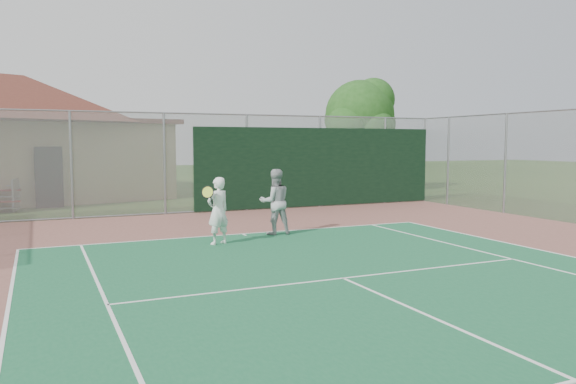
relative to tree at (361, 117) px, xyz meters
name	(u,v)px	position (x,y,z in m)	size (l,w,h in m)	color
back_fence	(250,165)	(-7.92, -5.16, -2.10)	(20.08, 0.11, 3.53)	gray
side_fence_right	(505,164)	(-0.03, -9.64, -2.02)	(0.08, 9.00, 3.50)	gray
tree	(361,117)	(0.00, 0.00, 0.00)	(4.11, 3.90, 5.74)	#352213
player_white_front	(218,211)	(-11.08, -11.48, -2.94)	(0.87, 0.75, 1.64)	white
player_grey_back	(275,203)	(-9.24, -10.69, -2.89)	(0.91, 0.74, 1.76)	#A5A7AA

